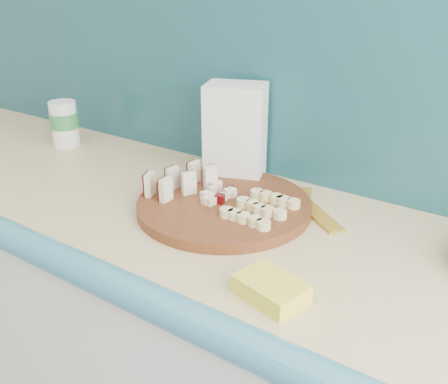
% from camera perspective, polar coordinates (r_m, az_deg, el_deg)
% --- Properties ---
extents(kitchen_counter, '(2.20, 0.63, 0.91)m').
position_cam_1_polar(kitchen_counter, '(1.41, -6.72, -17.69)').
color(kitchen_counter, white).
rests_on(kitchen_counter, ground).
extents(backsplash, '(2.20, 0.02, 0.50)m').
position_cam_1_polar(backsplash, '(1.30, 0.34, 13.91)').
color(backsplash, teal).
rests_on(backsplash, kitchen_counter).
extents(cutting_board, '(0.39, 0.39, 0.02)m').
position_cam_1_polar(cutting_board, '(1.08, 0.00, -1.53)').
color(cutting_board, '#4D2510').
rests_on(cutting_board, kitchen_counter).
extents(apple_wedges, '(0.10, 0.15, 0.05)m').
position_cam_1_polar(apple_wedges, '(1.12, -5.05, 1.33)').
color(apple_wedges, beige).
rests_on(apple_wedges, cutting_board).
extents(apple_chunks, '(0.06, 0.06, 0.02)m').
position_cam_1_polar(apple_chunks, '(1.09, -0.99, -0.20)').
color(apple_chunks, beige).
rests_on(apple_chunks, cutting_board).
extents(banana_slices, '(0.12, 0.14, 0.02)m').
position_cam_1_polar(banana_slices, '(1.03, 4.13, -1.85)').
color(banana_slices, '#ECDC90').
rests_on(banana_slices, cutting_board).
extents(flour_bag, '(0.17, 0.14, 0.24)m').
position_cam_1_polar(flour_bag, '(1.20, 1.32, 6.70)').
color(flour_bag, silver).
rests_on(flour_bag, kitchen_counter).
extents(canister, '(0.08, 0.08, 0.13)m').
position_cam_1_polar(canister, '(1.54, -17.78, 7.54)').
color(canister, white).
rests_on(canister, kitchen_counter).
extents(sponge, '(0.12, 0.10, 0.03)m').
position_cam_1_polar(sponge, '(0.81, 5.37, -10.97)').
color(sponge, yellow).
rests_on(sponge, kitchen_counter).
extents(banana_peel, '(0.23, 0.19, 0.01)m').
position_cam_1_polar(banana_peel, '(1.11, 8.34, -1.53)').
color(banana_peel, gold).
rests_on(banana_peel, kitchen_counter).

